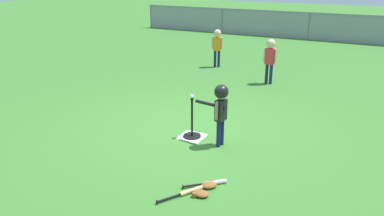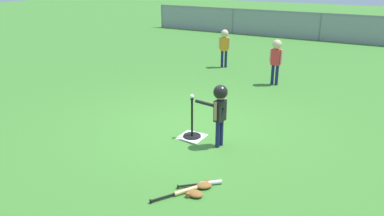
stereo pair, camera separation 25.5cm
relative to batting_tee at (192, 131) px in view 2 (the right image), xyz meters
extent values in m
plane|color=#3D7A2D|center=(-0.18, 0.31, -0.12)|extent=(60.00, 60.00, 0.00)
cube|color=white|center=(0.00, 0.00, -0.12)|extent=(0.44, 0.44, 0.01)
cylinder|color=black|center=(0.00, 0.00, -0.11)|extent=(0.32, 0.32, 0.03)
cylinder|color=black|center=(0.00, 0.00, 0.26)|extent=(0.04, 0.04, 0.70)
cylinder|color=black|center=(0.00, 0.00, 0.60)|extent=(0.06, 0.06, 0.02)
sphere|color=white|center=(0.00, 0.00, 0.64)|extent=(0.07, 0.07, 0.07)
cylinder|color=#191E4C|center=(0.58, -0.16, 0.11)|extent=(0.07, 0.07, 0.46)
cylinder|color=#191E4C|center=(0.60, -0.06, 0.11)|extent=(0.07, 0.07, 0.46)
cube|color=black|center=(0.59, -0.11, 0.53)|extent=(0.16, 0.22, 0.36)
cylinder|color=tan|center=(0.57, -0.23, 0.55)|extent=(0.05, 0.05, 0.31)
cylinder|color=tan|center=(0.61, 0.02, 0.55)|extent=(0.05, 0.05, 0.31)
sphere|color=tan|center=(0.59, -0.11, 0.82)|extent=(0.21, 0.21, 0.21)
sphere|color=black|center=(0.59, -0.11, 0.85)|extent=(0.24, 0.24, 0.24)
cylinder|color=black|center=(0.38, -0.07, 0.58)|extent=(0.60, 0.16, 0.06)
cylinder|color=#191E4C|center=(-1.64, 5.01, 0.14)|extent=(0.08, 0.08, 0.51)
cylinder|color=#191E4C|center=(-1.75, 4.98, 0.14)|extent=(0.08, 0.08, 0.51)
cube|color=orange|center=(-1.70, 4.99, 0.59)|extent=(0.26, 0.20, 0.40)
cylinder|color=beige|center=(-1.56, 5.04, 0.62)|extent=(0.06, 0.06, 0.34)
cylinder|color=beige|center=(-1.83, 4.95, 0.62)|extent=(0.06, 0.06, 0.34)
sphere|color=beige|center=(-1.70, 4.99, 0.92)|extent=(0.23, 0.23, 0.23)
cylinder|color=#191E4C|center=(0.30, 3.93, 0.14)|extent=(0.08, 0.08, 0.52)
cylinder|color=#191E4C|center=(0.19, 3.93, 0.14)|extent=(0.08, 0.08, 0.52)
cube|color=red|center=(0.25, 3.93, 0.61)|extent=(0.24, 0.15, 0.41)
cylinder|color=beige|center=(0.39, 3.92, 0.64)|extent=(0.06, 0.06, 0.35)
cylinder|color=beige|center=(0.10, 3.94, 0.64)|extent=(0.06, 0.06, 0.35)
sphere|color=beige|center=(0.25, 3.93, 0.94)|extent=(0.23, 0.23, 0.23)
cylinder|color=silver|center=(1.03, -1.28, -0.09)|extent=(0.27, 0.25, 0.06)
cylinder|color=black|center=(0.79, -1.49, -0.09)|extent=(0.25, 0.23, 0.03)
cylinder|color=black|center=(0.68, -1.59, -0.09)|extent=(0.04, 0.05, 0.05)
cylinder|color=#DBB266|center=(0.82, -1.63, -0.09)|extent=(0.23, 0.32, 0.06)
cylinder|color=black|center=(0.64, -1.92, -0.09)|extent=(0.20, 0.30, 0.03)
cylinder|color=black|center=(0.55, -2.06, -0.09)|extent=(0.05, 0.04, 0.05)
ellipsoid|color=brown|center=(0.97, -1.64, -0.08)|extent=(0.22, 0.16, 0.07)
cube|color=brown|center=(0.91, -1.71, -0.08)|extent=(0.05, 0.04, 0.06)
ellipsoid|color=brown|center=(0.98, -1.40, -0.08)|extent=(0.27, 0.26, 0.07)
cube|color=brown|center=(0.98, -1.30, -0.08)|extent=(0.06, 0.06, 0.06)
cylinder|color=slate|center=(-8.18, 11.27, 0.46)|extent=(0.06, 0.06, 1.15)
cylinder|color=slate|center=(-4.18, 11.27, 0.46)|extent=(0.06, 0.06, 1.15)
cylinder|color=slate|center=(-0.18, 11.27, 0.46)|extent=(0.06, 0.06, 1.15)
cube|color=gray|center=(-0.18, 11.27, 0.97)|extent=(16.00, 0.03, 0.03)
cube|color=gray|center=(-0.18, 11.27, 0.46)|extent=(16.00, 0.01, 1.15)
camera|label=1|loc=(2.84, -5.54, 2.71)|focal=35.41mm
camera|label=2|loc=(3.06, -5.42, 2.71)|focal=35.41mm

